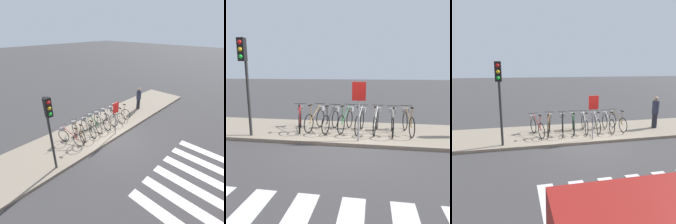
{
  "view_description": "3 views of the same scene",
  "coord_description": "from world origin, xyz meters",
  "views": [
    {
      "loc": [
        -6.23,
        -5.53,
        5.76
      ],
      "look_at": [
        1.13,
        1.34,
        0.88
      ],
      "focal_mm": 28.0,
      "sensor_mm": 36.0,
      "label": 1
    },
    {
      "loc": [
        0.76,
        -6.68,
        2.4
      ],
      "look_at": [
        -0.41,
        0.49,
        1.05
      ],
      "focal_mm": 35.0,
      "sensor_mm": 36.0,
      "label": 2
    },
    {
      "loc": [
        -2.91,
        -8.52,
        3.3
      ],
      "look_at": [
        -0.96,
        0.48,
        1.38
      ],
      "focal_mm": 35.0,
      "sensor_mm": 36.0,
      "label": 3
    }
  ],
  "objects": [
    {
      "name": "parked_bicycle_1",
      "position": [
        -1.47,
        1.55,
        0.58
      ],
      "size": [
        0.52,
        1.7,
        1.06
      ],
      "color": "black",
      "rests_on": "sidewalk"
    },
    {
      "name": "parked_bicycle_5",
      "position": [
        0.89,
        1.53,
        0.58
      ],
      "size": [
        0.46,
        1.72,
        1.06
      ],
      "color": "black",
      "rests_on": "sidewalk"
    },
    {
      "name": "parked_bicycle_3",
      "position": [
        -0.25,
        1.56,
        0.58
      ],
      "size": [
        0.53,
        1.7,
        1.06
      ],
      "color": "black",
      "rests_on": "sidewalk"
    },
    {
      "name": "parked_bicycle_7",
      "position": [
        2.06,
        1.58,
        0.58
      ],
      "size": [
        0.46,
        1.72,
        1.06
      ],
      "color": "black",
      "rests_on": "sidewalk"
    },
    {
      "name": "parked_bicycle_2",
      "position": [
        -0.82,
        1.46,
        0.58
      ],
      "size": [
        0.5,
        1.71,
        1.06
      ],
      "color": "black",
      "rests_on": "sidewalk"
    },
    {
      "name": "traffic_light",
      "position": [
        -3.57,
        0.24,
        2.55
      ],
      "size": [
        0.24,
        0.4,
        3.37
      ],
      "color": "#2D2D2D",
      "rests_on": "sidewalk"
    },
    {
      "name": "parked_bicycle_6",
      "position": [
        1.49,
        1.43,
        0.58
      ],
      "size": [
        0.46,
        1.73,
        1.06
      ],
      "color": "black",
      "rests_on": "sidewalk"
    },
    {
      "name": "parked_bicycle_0",
      "position": [
        -2.08,
        1.42,
        0.58
      ],
      "size": [
        0.63,
        1.67,
        1.06
      ],
      "color": "black",
      "rests_on": "sidewalk"
    },
    {
      "name": "sign_post",
      "position": [
        0.3,
        0.29,
        1.46
      ],
      "size": [
        0.44,
        0.07,
        1.96
      ],
      "color": "#99999E",
      "rests_on": "sidewalk"
    },
    {
      "name": "parked_bicycle_4",
      "position": [
        0.29,
        1.48,
        0.58
      ],
      "size": [
        0.46,
        1.72,
        1.06
      ],
      "color": "black",
      "rests_on": "sidewalk"
    },
    {
      "name": "pedestrian",
      "position": [
        4.13,
        1.39,
        0.99
      ],
      "size": [
        0.34,
        0.34,
        1.66
      ],
      "color": "#23232D",
      "rests_on": "sidewalk"
    },
    {
      "name": "sidewalk",
      "position": [
        0.0,
        1.55,
        0.06
      ],
      "size": [
        17.7,
        3.1,
        0.12
      ],
      "color": "gray",
      "rests_on": "ground_plane"
    },
    {
      "name": "ground_plane",
      "position": [
        0.0,
        0.0,
        0.0
      ],
      "size": [
        120.0,
        120.0,
        0.0
      ],
      "primitive_type": "plane",
      "color": "#423F3F"
    }
  ]
}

